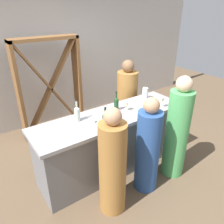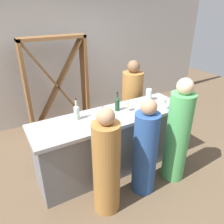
# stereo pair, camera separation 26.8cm
# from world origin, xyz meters

# --- Properties ---
(ground_plane) EXTENTS (12.00, 12.00, 0.00)m
(ground_plane) POSITION_xyz_m (0.00, 0.00, 0.00)
(ground_plane) COLOR brown
(back_wall) EXTENTS (8.00, 0.10, 2.80)m
(back_wall) POSITION_xyz_m (0.00, 2.20, 1.40)
(back_wall) COLOR #BCB7B2
(back_wall) RESTS_ON ground
(bar_counter) EXTENTS (2.38, 0.70, 0.96)m
(bar_counter) POSITION_xyz_m (0.00, 0.00, 0.48)
(bar_counter) COLOR slate
(bar_counter) RESTS_ON ground
(wine_rack) EXTENTS (1.24, 0.28, 1.90)m
(wine_rack) POSITION_xyz_m (-0.30, 1.65, 0.95)
(wine_rack) COLOR brown
(wine_rack) RESTS_ON ground
(wine_bottle_leftmost_clear_pale) EXTENTS (0.08, 0.08, 0.31)m
(wine_bottle_leftmost_clear_pale) POSITION_xyz_m (-0.49, 0.14, 1.08)
(wine_bottle_leftmost_clear_pale) COLOR #B7C6B2
(wine_bottle_leftmost_clear_pale) RESTS_ON bar_counter
(wine_bottle_second_left_dark_green) EXTENTS (0.08, 0.08, 0.29)m
(wine_bottle_second_left_dark_green) POSITION_xyz_m (-0.27, -0.24, 1.07)
(wine_bottle_second_left_dark_green) COLOR black
(wine_bottle_second_left_dark_green) RESTS_ON bar_counter
(wine_bottle_center_olive_green) EXTENTS (0.07, 0.07, 0.30)m
(wine_bottle_center_olive_green) POSITION_xyz_m (0.15, 0.10, 1.07)
(wine_bottle_center_olive_green) COLOR #193D1E
(wine_bottle_center_olive_green) RESTS_ON bar_counter
(wine_glass_near_left) EXTENTS (0.07, 0.07, 0.16)m
(wine_glass_near_left) POSITION_xyz_m (0.80, -0.23, 1.07)
(wine_glass_near_left) COLOR white
(wine_glass_near_left) RESTS_ON bar_counter
(wine_glass_near_center) EXTENTS (0.07, 0.07, 0.14)m
(wine_glass_near_center) POSITION_xyz_m (-0.40, -0.21, 1.06)
(wine_glass_near_center) COLOR white
(wine_glass_near_center) RESTS_ON bar_counter
(wine_glass_near_right) EXTENTS (0.08, 0.08, 0.15)m
(wine_glass_near_right) POSITION_xyz_m (0.26, -0.00, 1.06)
(wine_glass_near_right) COLOR white
(wine_glass_near_right) RESTS_ON bar_counter
(water_pitcher) EXTENTS (0.09, 0.09, 0.20)m
(water_pitcher) POSITION_xyz_m (0.80, 0.17, 1.06)
(water_pitcher) COLOR silver
(water_pitcher) RESTS_ON bar_counter
(person_left_guest) EXTENTS (0.39, 0.39, 1.45)m
(person_left_guest) POSITION_xyz_m (-0.45, -0.65, 0.67)
(person_left_guest) COLOR #9E6B33
(person_left_guest) RESTS_ON ground
(person_center_guest) EXTENTS (0.43, 0.43, 1.58)m
(person_center_guest) POSITION_xyz_m (0.71, -0.64, 0.74)
(person_center_guest) COLOR #4CA559
(person_center_guest) RESTS_ON ground
(person_right_guest) EXTENTS (0.37, 0.37, 1.41)m
(person_right_guest) POSITION_xyz_m (0.15, -0.62, 0.65)
(person_right_guest) COLOR #284C8C
(person_right_guest) RESTS_ON ground
(person_server_behind) EXTENTS (0.43, 0.43, 1.53)m
(person_server_behind) POSITION_xyz_m (0.83, 0.67, 0.70)
(person_server_behind) COLOR #9E6B33
(person_server_behind) RESTS_ON ground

